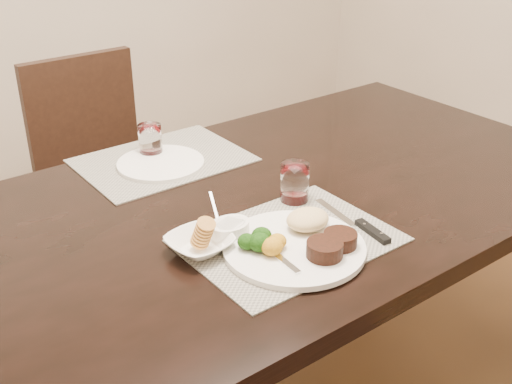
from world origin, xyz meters
TOP-DOWN VIEW (x-y plane):
  - dining_table at (0.00, 0.00)m, footprint 2.00×1.00m
  - chair_far at (0.00, 0.93)m, footprint 0.42×0.42m
  - placemat_near at (-0.04, -0.21)m, footprint 0.46×0.34m
  - placemat_far at (-0.04, 0.35)m, footprint 0.46×0.34m
  - dinner_plate at (-0.04, -0.25)m, footprint 0.32×0.32m
  - napkin_fork at (-0.12, -0.26)m, footprint 0.11×0.19m
  - steak_knife at (0.13, -0.27)m, footprint 0.04×0.25m
  - cracker_bowl at (-0.22, -0.13)m, footprint 0.15×0.15m
  - sauce_ramekin at (-0.14, -0.12)m, footprint 0.10×0.14m
  - wine_glass_near at (0.10, -0.07)m, footprint 0.07×0.07m
  - far_plate at (-0.07, 0.32)m, footprint 0.24×0.24m
  - wine_glass_far at (-0.05, 0.40)m, footprint 0.07×0.07m

SIDE VIEW (x-z plane):
  - chair_far at x=0.00m, z-range 0.05..0.95m
  - dining_table at x=0.00m, z-range 0.29..1.04m
  - placemat_near at x=-0.04m, z-range 0.75..0.75m
  - placemat_far at x=-0.04m, z-range 0.75..0.75m
  - far_plate at x=-0.07m, z-range 0.75..0.76m
  - steak_knife at x=0.13m, z-range 0.75..0.77m
  - napkin_fork at x=-0.12m, z-range 0.75..0.77m
  - dinner_plate at x=-0.04m, z-range 0.74..0.80m
  - cracker_bowl at x=-0.22m, z-range 0.74..0.80m
  - sauce_ramekin at x=-0.14m, z-range 0.74..0.81m
  - wine_glass_far at x=-0.05m, z-range 0.75..0.84m
  - wine_glass_near at x=0.10m, z-range 0.75..0.85m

